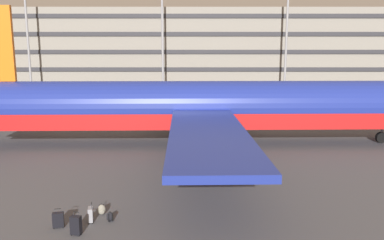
# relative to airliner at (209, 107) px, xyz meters

# --- Properties ---
(ground_plane) EXTENTS (600.00, 600.00, 0.00)m
(ground_plane) POSITION_rel_airliner_xyz_m (3.23, -0.51, -3.08)
(ground_plane) COLOR #4C4C51
(terminal_structure) EXTENTS (173.83, 16.44, 15.14)m
(terminal_structure) POSITION_rel_airliner_xyz_m (3.23, 44.29, 4.49)
(terminal_structure) COLOR gray
(terminal_structure) RESTS_ON ground_plane
(airliner) EXTENTS (44.21, 35.73, 11.18)m
(airliner) POSITION_rel_airliner_xyz_m (0.00, 0.00, 0.00)
(airliner) COLOR navy
(airliner) RESTS_ON ground_plane
(light_mast_left) EXTENTS (1.80, 0.50, 24.05)m
(light_mast_left) POSITION_rel_airliner_xyz_m (-27.96, 32.05, 10.67)
(light_mast_left) COLOR gray
(light_mast_left) RESTS_ON ground_plane
(light_mast_center_left) EXTENTS (1.80, 0.50, 21.82)m
(light_mast_center_left) POSITION_rel_airliner_xyz_m (-6.08, 32.05, 9.52)
(light_mast_center_left) COLOR gray
(light_mast_center_left) RESTS_ON ground_plane
(light_mast_center_right) EXTENTS (1.80, 0.50, 21.08)m
(light_mast_center_right) POSITION_rel_airliner_xyz_m (14.04, 32.05, 9.14)
(light_mast_center_right) COLOR gray
(light_mast_center_right) RESTS_ON ground_plane
(suitcase_red) EXTENTS (0.52, 0.35, 0.85)m
(suitcase_red) POSITION_rel_airliner_xyz_m (-7.16, -15.51, -2.71)
(suitcase_red) COLOR black
(suitcase_red) RESTS_ON ground_plane
(suitcase_small) EXTENTS (0.48, 0.34, 1.00)m
(suitcase_small) POSITION_rel_airliner_xyz_m (-6.18, -16.20, -2.64)
(suitcase_small) COLOR black
(suitcase_small) RESTS_ON ground_plane
(suitcase_teal) EXTENTS (0.29, 0.48, 0.91)m
(suitcase_teal) POSITION_rel_airliner_xyz_m (-5.88, -14.97, -2.71)
(suitcase_teal) COLOR gray
(suitcase_teal) RESTS_ON ground_plane
(backpack_large) EXTENTS (0.41, 0.36, 0.55)m
(backpack_large) POSITION_rel_airliner_xyz_m (-5.57, -14.17, -2.84)
(backpack_large) COLOR gray
(backpack_large) RESTS_ON ground_plane
(backpack_laid_flat) EXTENTS (0.39, 0.38, 0.50)m
(backpack_laid_flat) POSITION_rel_airliner_xyz_m (-5.03, -14.87, -2.86)
(backpack_laid_flat) COLOR black
(backpack_laid_flat) RESTS_ON ground_plane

